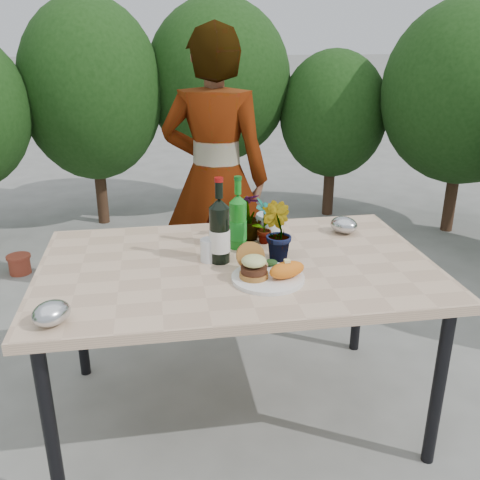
{
  "coord_description": "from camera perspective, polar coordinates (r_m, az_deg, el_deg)",
  "views": [
    {
      "loc": [
        -0.31,
        -1.98,
        1.63
      ],
      "look_at": [
        0.0,
        -0.08,
        0.88
      ],
      "focal_mm": 40.0,
      "sensor_mm": 36.0,
      "label": 1
    }
  ],
  "objects": [
    {
      "name": "seedling_left",
      "position": [
        2.36,
        2.59,
        1.99
      ],
      "size": [
        0.12,
        0.13,
        0.21
      ],
      "primitive_type": "imported",
      "rotation": [
        0.0,
        0.0,
        0.92
      ],
      "color": "#246021",
      "rests_on": "patio_table"
    },
    {
      "name": "sparkling_water",
      "position": [
        2.3,
        -0.22,
        1.91
      ],
      "size": [
        0.08,
        0.08,
        0.32
      ],
      "rotation": [
        0.0,
        0.0,
        -0.25
      ],
      "color": "#167C1B",
      "rests_on": "patio_table"
    },
    {
      "name": "burger_stack",
      "position": [
        2.03,
        1.4,
        -2.6
      ],
      "size": [
        0.11,
        0.16,
        0.11
      ],
      "color": "#B7722D",
      "rests_on": "dinner_plate"
    },
    {
      "name": "dinner_plate",
      "position": [
        2.04,
        3.0,
        -4.07
      ],
      "size": [
        0.28,
        0.28,
        0.01
      ],
      "primitive_type": "cylinder",
      "color": "white",
      "rests_on": "patio_table"
    },
    {
      "name": "plastic_cup",
      "position": [
        2.2,
        -3.32,
        -1.08
      ],
      "size": [
        0.07,
        0.07,
        0.09
      ],
      "primitive_type": "cylinder",
      "color": "silver",
      "rests_on": "patio_table"
    },
    {
      "name": "foil_packet_right",
      "position": [
        2.55,
        11.02,
        1.59
      ],
      "size": [
        0.17,
        0.17,
        0.08
      ],
      "primitive_type": "ellipsoid",
      "rotation": [
        0.0,
        0.0,
        2.25
      ],
      "color": "#B2B3B9",
      "rests_on": "patio_table"
    },
    {
      "name": "wine_bottle",
      "position": [
        2.16,
        -2.19,
        0.89
      ],
      "size": [
        0.09,
        0.09,
        0.36
      ],
      "rotation": [
        0.0,
        0.0,
        0.36
      ],
      "color": "black",
      "rests_on": "patio_table"
    },
    {
      "name": "shrub_hedge",
      "position": [
        3.62,
        0.58,
        12.82
      ],
      "size": [
        6.98,
        5.02,
        1.94
      ],
      "color": "#382316",
      "rests_on": "ground"
    },
    {
      "name": "blue_bowl",
      "position": [
        2.48,
        3.11,
        1.65
      ],
      "size": [
        0.17,
        0.17,
        0.1
      ],
      "primitive_type": "imported",
      "rotation": [
        0.0,
        0.0,
        0.42
      ],
      "color": "white",
      "rests_on": "patio_table"
    },
    {
      "name": "sweet_potato",
      "position": [
        2.02,
        5.02,
        -3.18
      ],
      "size": [
        0.17,
        0.12,
        0.06
      ],
      "primitive_type": "ellipsoid",
      "rotation": [
        0.0,
        0.0,
        0.35
      ],
      "color": "orange",
      "rests_on": "dinner_plate"
    },
    {
      "name": "foil_packet_left",
      "position": [
        1.84,
        -19.49,
        -7.36
      ],
      "size": [
        0.17,
        0.17,
        0.08
      ],
      "primitive_type": "ellipsoid",
      "rotation": [
        0.0,
        0.0,
        0.89
      ],
      "color": "#BABDC2",
      "rests_on": "patio_table"
    },
    {
      "name": "patio_table",
      "position": [
        2.22,
        -0.33,
        -3.77
      ],
      "size": [
        1.6,
        1.0,
        0.75
      ],
      "color": "#CFAB8A",
      "rests_on": "ground"
    },
    {
      "name": "grilled_veg",
      "position": [
        2.12,
        2.94,
        -2.48
      ],
      "size": [
        0.08,
        0.05,
        0.03
      ],
      "color": "olive",
      "rests_on": "dinner_plate"
    },
    {
      "name": "seedling_right",
      "position": [
        2.41,
        0.91,
        2.57
      ],
      "size": [
        0.14,
        0.14,
        0.22
      ],
      "primitive_type": "imported",
      "rotation": [
        0.0,
        0.0,
        3.31
      ],
      "color": "#245E20",
      "rests_on": "patio_table"
    },
    {
      "name": "terracotta_pot",
      "position": [
        4.17,
        -22.47,
        -2.39
      ],
      "size": [
        0.17,
        0.17,
        0.14
      ],
      "color": "#A23E29",
      "rests_on": "ground"
    },
    {
      "name": "ground",
      "position": [
        2.59,
        -0.3,
        -17.8
      ],
      "size": [
        80.0,
        80.0,
        0.0
      ],
      "primitive_type": "plane",
      "color": "slate",
      "rests_on": "ground"
    },
    {
      "name": "person",
      "position": [
        3.09,
        -2.64,
        6.53
      ],
      "size": [
        0.71,
        0.57,
        1.69
      ],
      "primitive_type": "imported",
      "rotation": [
        0.0,
        0.0,
        2.85
      ],
      "color": "#A06A50",
      "rests_on": "ground"
    },
    {
      "name": "seedling_mid",
      "position": [
        2.19,
        3.92,
        0.87
      ],
      "size": [
        0.16,
        0.17,
        0.24
      ],
      "primitive_type": "imported",
      "rotation": [
        0.0,
        0.0,
        2.16
      ],
      "color": "#205A1F",
      "rests_on": "patio_table"
    }
  ]
}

